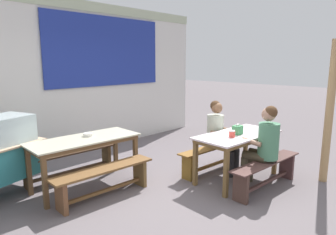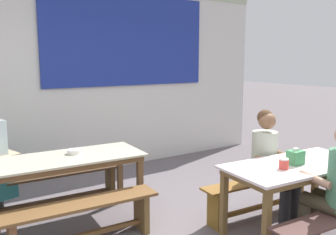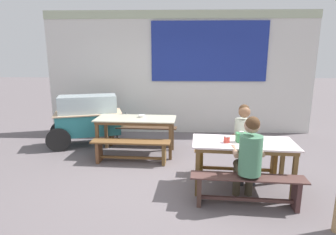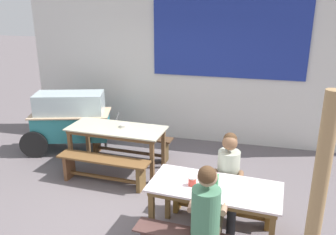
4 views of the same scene
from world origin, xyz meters
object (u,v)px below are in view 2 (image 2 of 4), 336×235
Objects in this scene: dining_table_far at (66,164)px; condiment_jar at (284,164)px; person_right_near_table at (270,160)px; soup_bowl at (74,152)px; bench_far_front at (82,216)px; bench_far_back at (56,185)px; tissue_box at (295,157)px; dining_table_near at (296,171)px; bench_near_back at (258,193)px.

dining_table_far is 16.06× the size of condiment_jar.
person_right_near_table is 8.38× the size of soup_bowl.
bench_far_front is 0.78m from soup_bowl.
condiment_jar is 0.70× the size of soup_bowl.
condiment_jar is 2.19m from soup_bowl.
dining_table_far is 1.09× the size of bench_far_front.
bench_far_back is 11.05× the size of soup_bowl.
tissue_box reaches higher than dining_table_far.
bench_far_front is (-0.05, -1.03, 0.01)m from bench_far_back.
person_right_near_table is at bearing -29.34° from dining_table_far.
condiment_jar is (-0.26, -0.04, 0.13)m from dining_table_near.
soup_bowl is (-1.46, 1.63, -0.03)m from condiment_jar.
bench_far_back is (0.03, 0.52, -0.39)m from dining_table_far.
person_right_near_table is at bearing -40.04° from bench_far_back.
dining_table_near is 2.34m from soup_bowl.
condiment_jar reaches higher than soup_bowl.
tissue_box is at bearing -28.83° from bench_far_front.
person_right_near_table is 0.60m from condiment_jar.
condiment_jar is at bearing -48.05° from soup_bowl.
tissue_box is (-0.04, -0.01, 0.15)m from dining_table_near.
condiment_jar is at bearing -44.64° from dining_table_far.
dining_table_far is 1.02× the size of bench_far_back.
condiment_jar is at bearing -170.56° from tissue_box.
bench_near_back is at bearing 85.61° from dining_table_near.
bench_far_back is 2.38m from bench_near_back.
bench_far_front is at bearing -93.05° from dining_table_far.
dining_table_near is at bearing -48.34° from bench_far_back.
tissue_box is at bearing 9.44° from condiment_jar.
dining_table_far reaches higher than bench_far_front.
tissue_box is at bearing -49.07° from bench_far_back.
bench_near_back is at bearing -39.35° from bench_far_back.
dining_table_near is at bearing -39.52° from dining_table_far.
condiment_jar is at bearing -53.25° from bench_far_back.
dining_table_near reaches higher than bench_near_back.
dining_table_far is at bearing 150.66° from person_right_near_table.
dining_table_near is at bearing -42.64° from soup_bowl.
dining_table_far reaches higher than bench_near_back.
bench_far_front is 1.96m from bench_near_back.
tissue_box reaches higher than bench_near_back.
bench_near_back is (1.87, -0.99, -0.40)m from dining_table_far.
dining_table_near is 0.43m from person_right_near_table.
dining_table_near is 1.03× the size of bench_far_front.
bench_far_back is at bearing 86.95° from dining_table_far.
bench_far_back is at bearing 100.77° from soup_bowl.
person_right_near_table is (1.91, -1.61, 0.39)m from bench_far_back.
soup_bowl is (-1.83, 1.16, 0.10)m from person_right_near_table.
condiment_jar is (-0.37, -0.46, 0.13)m from person_right_near_table.
soup_bowl is at bearing 147.54° from person_right_near_table.
bench_far_front is at bearing 165.86° from bench_near_back.
soup_bowl is (-1.76, 1.07, 0.50)m from bench_near_back.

